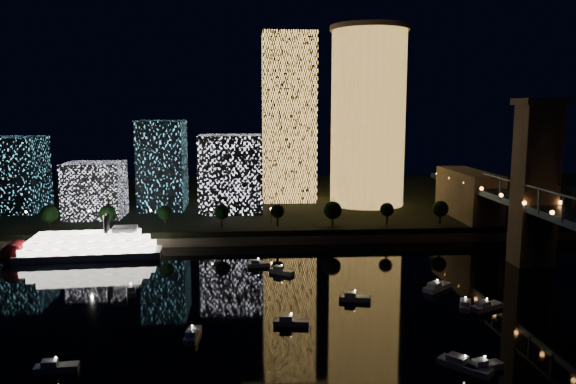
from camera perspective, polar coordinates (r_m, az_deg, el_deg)
name	(u,v)px	position (r m, az deg, el deg)	size (l,w,h in m)	color
ground	(349,336)	(121.45, 6.18, -14.33)	(520.00, 520.00, 0.00)	black
far_bank	(290,200)	(274.47, 0.19, -0.84)	(420.00, 160.00, 5.00)	black
seawall	(307,239)	(198.45, 1.93, -4.77)	(420.00, 6.00, 3.00)	#6B5E4C
tower_cylindrical	(368,117)	(247.90, 8.13, 7.59)	(34.00, 34.00, 76.72)	#FFB751
tower_rectangular	(289,118)	(258.53, 0.07, 7.53)	(23.69, 23.69, 75.37)	#FFB751
midrise_blocks	(132,173)	(239.04, -15.52, 1.84)	(112.53, 39.92, 37.09)	white
riverboat	(83,247)	(189.32, -20.14, -5.27)	(48.20, 13.45, 14.34)	silver
motorboats	(338,321)	(126.63, 5.09, -12.93)	(99.18, 87.67, 2.78)	silver
esplanade_trees	(205,212)	(201.95, -8.45, -2.03)	(166.24, 6.62, 8.81)	black
street_lamps	(211,213)	(207.96, -7.78, -2.11)	(132.70, 0.70, 5.65)	black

